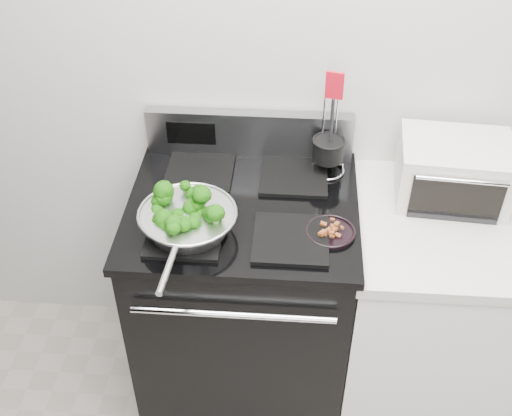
# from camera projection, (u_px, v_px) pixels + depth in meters

# --- Properties ---
(back_wall) EXTENTS (4.00, 0.02, 2.70)m
(back_wall) POSITION_uv_depth(u_px,v_px,m) (338.00, 55.00, 2.17)
(back_wall) COLOR #BBBAB2
(back_wall) RESTS_ON ground
(gas_range) EXTENTS (0.79, 0.69, 1.13)m
(gas_range) POSITION_uv_depth(u_px,v_px,m) (244.00, 297.00, 2.48)
(gas_range) COLOR black
(gas_range) RESTS_ON floor
(counter) EXTENTS (0.62, 0.68, 0.92)m
(counter) POSITION_uv_depth(u_px,v_px,m) (422.00, 312.00, 2.45)
(counter) COLOR white
(counter) RESTS_ON floor
(skillet) EXTENTS (0.32, 0.51, 0.07)m
(skillet) POSITION_uv_depth(u_px,v_px,m) (188.00, 220.00, 2.04)
(skillet) COLOR silver
(skillet) RESTS_ON gas_range
(broccoli_pile) EXTENTS (0.25, 0.25, 0.09)m
(broccoli_pile) POSITION_uv_depth(u_px,v_px,m) (187.00, 215.00, 2.03)
(broccoli_pile) COLOR black
(broccoli_pile) RESTS_ON skillet
(bacon_plate) EXTENTS (0.16, 0.16, 0.04)m
(bacon_plate) POSITION_uv_depth(u_px,v_px,m) (331.00, 229.00, 2.06)
(bacon_plate) COLOR black
(bacon_plate) RESTS_ON gas_range
(utensil_holder) EXTENTS (0.13, 0.13, 0.41)m
(utensil_holder) POSITION_uv_depth(u_px,v_px,m) (328.00, 155.00, 2.29)
(utensil_holder) COLOR silver
(utensil_holder) RESTS_ON gas_range
(toaster_oven) EXTENTS (0.39, 0.31, 0.21)m
(toaster_oven) POSITION_uv_depth(u_px,v_px,m) (453.00, 171.00, 2.21)
(toaster_oven) COLOR beige
(toaster_oven) RESTS_ON counter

